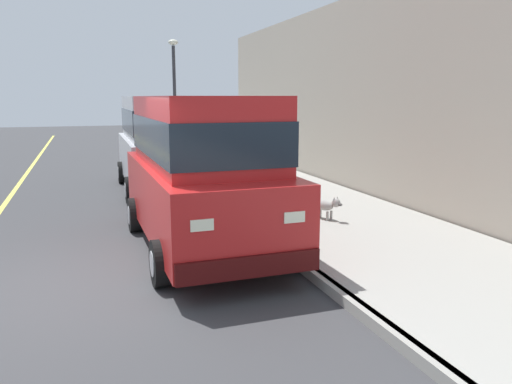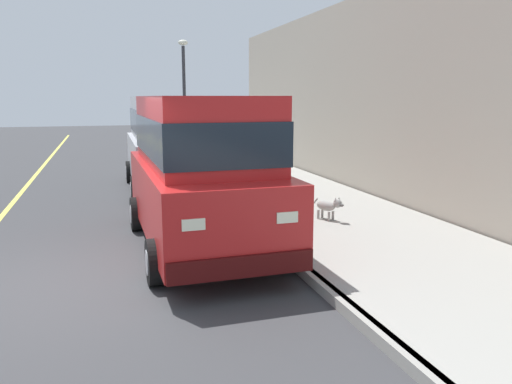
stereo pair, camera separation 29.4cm
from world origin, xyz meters
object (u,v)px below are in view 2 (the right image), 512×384
car_red_van (201,166)px  car_silver_van (167,139)px  street_lamp (184,86)px  dog_grey (328,206)px

car_red_van → car_silver_van: bearing=88.5°
car_red_van → street_lamp: street_lamp is taller
dog_grey → street_lamp: street_lamp is taller
car_silver_van → street_lamp: bearing=75.7°
street_lamp → car_red_van: bearing=-97.8°
car_red_van → dog_grey: bearing=13.3°
car_silver_van → street_lamp: (1.33, 5.21, 1.51)m
dog_grey → car_silver_van: bearing=116.1°
car_silver_van → street_lamp: street_lamp is taller
dog_grey → street_lamp: (-1.13, 10.24, 2.48)m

